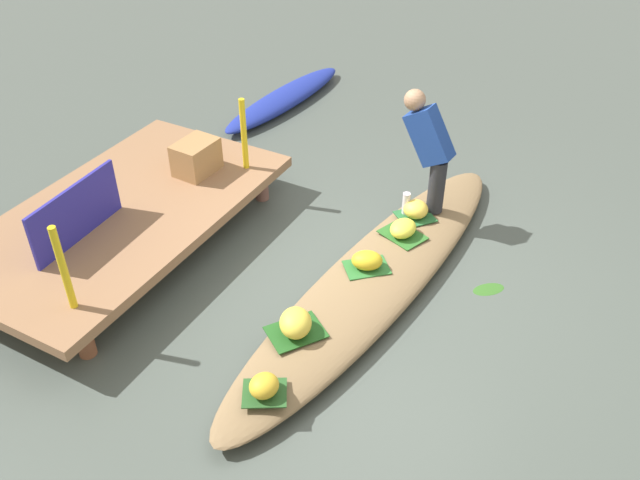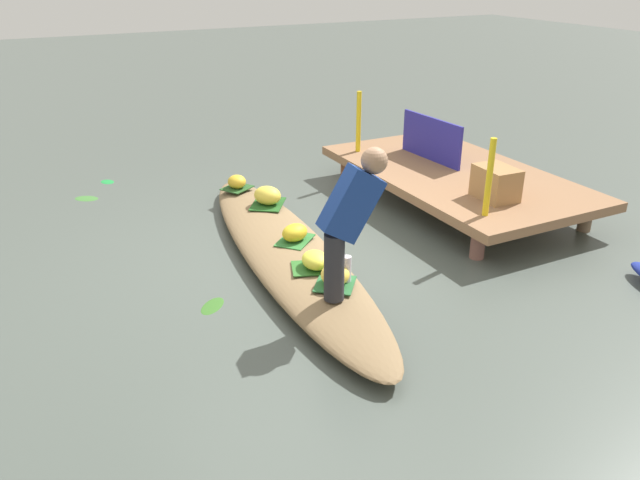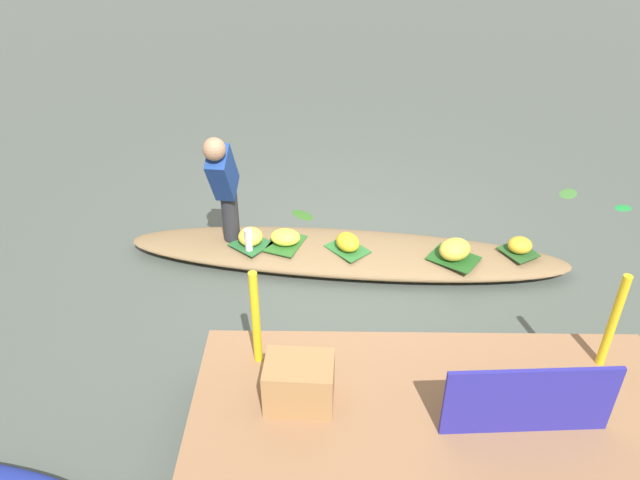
% 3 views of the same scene
% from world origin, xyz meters
% --- Properties ---
extents(canal_water, '(40.00, 40.00, 0.00)m').
position_xyz_m(canal_water, '(0.00, 0.00, 0.00)').
color(canal_water, '#49514B').
rests_on(canal_water, ground).
extents(dock_platform, '(3.20, 1.80, 0.39)m').
position_xyz_m(dock_platform, '(-0.54, 2.38, 0.33)').
color(dock_platform, '#8F6646').
rests_on(dock_platform, ground).
extents(vendor_boat, '(4.35, 1.22, 0.20)m').
position_xyz_m(vendor_boat, '(0.00, 0.00, 0.10)').
color(vendor_boat, olive).
rests_on(vendor_boat, ground).
extents(leaf_mat_0, '(0.45, 0.45, 0.01)m').
position_xyz_m(leaf_mat_0, '(0.92, 0.01, 0.21)').
color(leaf_mat_0, '#276432').
rests_on(leaf_mat_0, vendor_boat).
extents(banana_bunch_0, '(0.33, 0.33, 0.17)m').
position_xyz_m(banana_bunch_0, '(0.92, 0.01, 0.29)').
color(banana_bunch_0, '#F9D149').
rests_on(banana_bunch_0, vendor_boat).
extents(leaf_mat_1, '(0.46, 0.46, 0.01)m').
position_xyz_m(leaf_mat_1, '(-0.02, 0.09, 0.21)').
color(leaf_mat_1, '#2D7030').
rests_on(leaf_mat_1, vendor_boat).
extents(banana_bunch_1, '(0.30, 0.33, 0.16)m').
position_xyz_m(banana_bunch_1, '(-0.02, 0.09, 0.28)').
color(banana_bunch_1, gold).
rests_on(banana_bunch_1, vendor_boat).
extents(leaf_mat_2, '(0.39, 0.41, 0.01)m').
position_xyz_m(leaf_mat_2, '(-1.64, 0.11, 0.21)').
color(leaf_mat_2, '#255122').
rests_on(leaf_mat_2, vendor_boat).
extents(banana_bunch_2, '(0.23, 0.21, 0.15)m').
position_xyz_m(banana_bunch_2, '(-1.64, 0.11, 0.28)').
color(banana_bunch_2, gold).
rests_on(banana_bunch_2, vendor_boat).
extents(leaf_mat_3, '(0.42, 0.48, 0.01)m').
position_xyz_m(leaf_mat_3, '(0.58, 0.00, 0.21)').
color(leaf_mat_3, '#2B6425').
rests_on(leaf_mat_3, vendor_boat).
extents(banana_bunch_3, '(0.31, 0.26, 0.15)m').
position_xyz_m(banana_bunch_3, '(0.58, 0.00, 0.28)').
color(banana_bunch_3, yellow).
rests_on(banana_bunch_3, vendor_boat).
extents(leaf_mat_4, '(0.54, 0.51, 0.01)m').
position_xyz_m(leaf_mat_4, '(-1.00, 0.23, 0.21)').
color(leaf_mat_4, '#1F531D').
rests_on(leaf_mat_4, vendor_boat).
extents(banana_bunch_4, '(0.39, 0.37, 0.20)m').
position_xyz_m(banana_bunch_4, '(-1.00, 0.23, 0.30)').
color(banana_bunch_4, yellow).
rests_on(banana_bunch_4, vendor_boat).
extents(vendor_person, '(0.23, 0.54, 1.19)m').
position_xyz_m(vendor_person, '(1.12, 0.02, 0.88)').
color(vendor_person, '#28282D').
rests_on(vendor_person, vendor_boat).
extents(water_bottle, '(0.07, 0.07, 0.23)m').
position_xyz_m(water_bottle, '(0.92, 0.12, 0.32)').
color(water_bottle, silver).
rests_on(water_bottle, vendor_boat).
extents(market_banner, '(1.05, 0.09, 0.51)m').
position_xyz_m(market_banner, '(-1.04, 2.38, 0.65)').
color(market_banner, '#292692').
rests_on(market_banner, dock_platform).
extents(railing_post_west, '(0.06, 0.06, 0.75)m').
position_xyz_m(railing_post_west, '(-1.74, 1.78, 0.77)').
color(railing_post_west, yellow).
rests_on(railing_post_west, dock_platform).
extents(railing_post_east, '(0.06, 0.06, 0.75)m').
position_xyz_m(railing_post_east, '(0.66, 1.78, 0.77)').
color(railing_post_east, yellow).
rests_on(railing_post_east, dock_platform).
extents(produce_crate, '(0.46, 0.34, 0.33)m').
position_xyz_m(produce_crate, '(0.35, 2.16, 0.56)').
color(produce_crate, '#A17446').
rests_on(produce_crate, dock_platform).
extents(drifting_plant_0, '(0.33, 0.34, 0.01)m').
position_xyz_m(drifting_plant_0, '(-2.65, -1.43, 0.00)').
color(drifting_plant_0, '#3F7733').
rests_on(drifting_plant_0, ground).
extents(drifting_plant_1, '(0.32, 0.32, 0.01)m').
position_xyz_m(drifting_plant_1, '(0.46, -0.89, 0.00)').
color(drifting_plant_1, '#326322').
rests_on(drifting_plant_1, ground).
extents(drifting_plant_2, '(0.24, 0.21, 0.01)m').
position_xyz_m(drifting_plant_2, '(-3.16, -1.10, 0.00)').
color(drifting_plant_2, '#1F8A3B').
rests_on(drifting_plant_2, ground).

